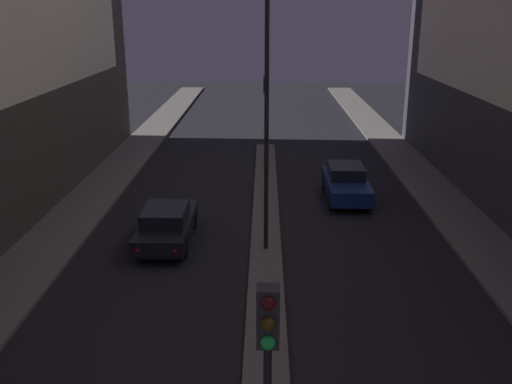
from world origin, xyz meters
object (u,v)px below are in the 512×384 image
object	(u,v)px
traffic_light_mid	(266,100)
car_left_lane	(167,224)
street_lamp	(267,53)
car_right_lane	(346,183)
traffic_light_near	(268,371)

from	to	relation	value
traffic_light_mid	car_left_lane	world-z (taller)	traffic_light_mid
street_lamp	car_right_lane	size ratio (longest dim) A/B	2.15
street_lamp	car_right_lane	bearing A→B (deg)	58.85
traffic_light_mid	car_right_lane	distance (m)	7.94
traffic_light_mid	car_left_lane	xyz separation A→B (m)	(-3.77, -11.82, -2.91)
car_right_lane	traffic_light_near	bearing A→B (deg)	-101.38
traffic_light_mid	street_lamp	distance (m)	13.08
traffic_light_near	car_right_lane	size ratio (longest dim) A/B	1.05
traffic_light_near	car_right_lane	distance (m)	19.34
traffic_light_near	street_lamp	xyz separation A→B (m)	(0.00, 12.50, 3.49)
street_lamp	car_left_lane	world-z (taller)	street_lamp
traffic_light_near	traffic_light_mid	distance (m)	25.10
traffic_light_mid	car_right_lane	xyz separation A→B (m)	(3.77, -6.36, -2.88)
traffic_light_near	street_lamp	world-z (taller)	street_lamp
traffic_light_mid	street_lamp	xyz separation A→B (m)	(0.00, -12.60, 3.49)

